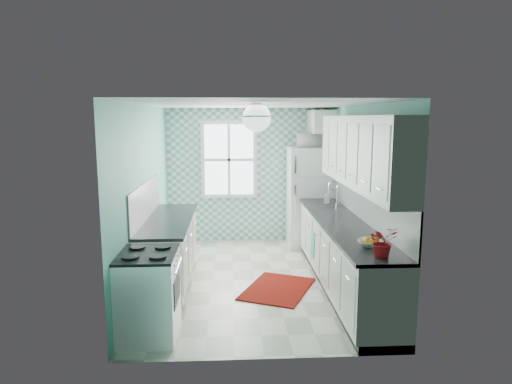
{
  "coord_description": "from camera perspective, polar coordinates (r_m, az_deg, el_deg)",
  "views": [
    {
      "loc": [
        -0.31,
        -6.31,
        2.33
      ],
      "look_at": [
        0.05,
        0.25,
        1.25
      ],
      "focal_mm": 32.0,
      "sensor_mm": 36.0,
      "label": 1
    }
  ],
  "objects": [
    {
      "name": "ceiling",
      "position": [
        6.32,
        -0.34,
        10.97
      ],
      "size": [
        3.0,
        4.4,
        0.02
      ],
      "primitive_type": "cube",
      "color": "white",
      "rests_on": "wall_back"
    },
    {
      "name": "upper_cabinets_right",
      "position": [
        5.96,
        12.94,
        4.96
      ],
      "size": [
        0.33,
        3.2,
        0.9
      ],
      "primitive_type": "cube",
      "color": "silver",
      "rests_on": "wall_right"
    },
    {
      "name": "backsplash_left",
      "position": [
        6.45,
        -13.62,
        -1.07
      ],
      "size": [
        0.02,
        2.15,
        0.51
      ],
      "primitive_type": "cube",
      "color": "white",
      "rests_on": "wall_left"
    },
    {
      "name": "countertop_right",
      "position": [
        6.26,
        10.79,
        -3.86
      ],
      "size": [
        0.63,
        3.6,
        0.04
      ],
      "primitive_type": "cube",
      "color": "black",
      "rests_on": "base_cabinets_right"
    },
    {
      "name": "accent_wall",
      "position": [
        8.57,
        -1.04,
        2.09
      ],
      "size": [
        3.0,
        0.01,
        2.5
      ],
      "primitive_type": "cube",
      "color": "#62A8A0",
      "rests_on": "wall_back"
    },
    {
      "name": "ceiling_light",
      "position": [
        5.52,
        0.07,
        9.27
      ],
      "size": [
        0.34,
        0.34,
        0.35
      ],
      "color": "silver",
      "rests_on": "ceiling"
    },
    {
      "name": "dish_towel",
      "position": [
        6.83,
        7.12,
        -6.45
      ],
      "size": [
        0.06,
        0.26,
        0.39
      ],
      "primitive_type": "cube",
      "rotation": [
        0.0,
        0.0,
        0.17
      ],
      "color": "#4DAB8F",
      "rests_on": "base_cabinets_right"
    },
    {
      "name": "stove",
      "position": [
        5.12,
        -13.24,
        -12.2
      ],
      "size": [
        0.6,
        0.75,
        0.9
      ],
      "rotation": [
        0.0,
        0.0,
        0.05
      ],
      "color": "white",
      "rests_on": "floor"
    },
    {
      "name": "floor",
      "position": [
        6.74,
        -0.32,
        -10.99
      ],
      "size": [
        3.0,
        4.4,
        0.02
      ],
      "primitive_type": "cube",
      "color": "beige",
      "rests_on": "ground"
    },
    {
      "name": "window",
      "position": [
        8.51,
        -3.4,
        4.06
      ],
      "size": [
        1.04,
        0.05,
        1.44
      ],
      "color": "white",
      "rests_on": "wall_back"
    },
    {
      "name": "fruit_bowl",
      "position": [
        5.14,
        14.13,
        -6.24
      ],
      "size": [
        0.35,
        0.35,
        0.07
      ],
      "primitive_type": "imported",
      "rotation": [
        0.0,
        0.0,
        -0.34
      ],
      "color": "white",
      "rests_on": "countertop_right"
    },
    {
      "name": "backsplash_right",
      "position": [
        6.28,
        13.55,
        -1.34
      ],
      "size": [
        0.02,
        3.6,
        0.51
      ],
      "primitive_type": "cube",
      "color": "white",
      "rests_on": "wall_right"
    },
    {
      "name": "base_cabinets_left",
      "position": [
        6.57,
        -10.88,
        -7.46
      ],
      "size": [
        0.6,
        2.15,
        0.9
      ],
      "primitive_type": "cube",
      "color": "white",
      "rests_on": "floor"
    },
    {
      "name": "rug",
      "position": [
        6.39,
        2.72,
        -11.99
      ],
      "size": [
        1.18,
        1.35,
        0.02
      ],
      "primitive_type": "cube",
      "rotation": [
        0.0,
        0.0,
        -0.42
      ],
      "color": "maroon",
      "rests_on": "floor"
    },
    {
      "name": "wall_back",
      "position": [
        8.59,
        -1.04,
        2.11
      ],
      "size": [
        3.0,
        0.02,
        2.5
      ],
      "primitive_type": "cube",
      "color": "#5FB09E",
      "rests_on": "floor"
    },
    {
      "name": "countertop_left",
      "position": [
        6.45,
        -10.88,
        -3.46
      ],
      "size": [
        0.63,
        2.15,
        0.04
      ],
      "primitive_type": "cube",
      "color": "black",
      "rests_on": "base_cabinets_left"
    },
    {
      "name": "base_cabinets_right",
      "position": [
        6.38,
        10.79,
        -7.97
      ],
      "size": [
        0.6,
        3.6,
        0.9
      ],
      "primitive_type": "cube",
      "color": "white",
      "rests_on": "floor"
    },
    {
      "name": "upper_cabinet_fridge",
      "position": [
        8.3,
        8.15,
        8.69
      ],
      "size": [
        0.4,
        0.74,
        0.4
      ],
      "primitive_type": "cube",
      "color": "silver",
      "rests_on": "wall_right"
    },
    {
      "name": "wall_front",
      "position": [
        4.25,
        1.13,
        -5.38
      ],
      "size": [
        3.0,
        0.02,
        2.5
      ],
      "primitive_type": "cube",
      "color": "#5FB09E",
      "rests_on": "floor"
    },
    {
      "name": "potted_plant",
      "position": [
        4.76,
        15.55,
        -5.98
      ],
      "size": [
        0.35,
        0.32,
        0.32
      ],
      "primitive_type": "imported",
      "rotation": [
        0.0,
        0.0,
        0.28
      ],
      "color": "#B90D18",
      "rests_on": "countertop_right"
    },
    {
      "name": "soap_bottle",
      "position": [
        7.53,
        8.87,
        -0.68
      ],
      "size": [
        0.11,
        0.11,
        0.19
      ],
      "primitive_type": "imported",
      "rotation": [
        0.0,
        0.0,
        -0.34
      ],
      "color": "silver",
      "rests_on": "countertop_right"
    },
    {
      "name": "wall_left",
      "position": [
        6.51,
        -13.71,
        -0.48
      ],
      "size": [
        0.02,
        4.4,
        2.5
      ],
      "primitive_type": "cube",
      "color": "#5FB09E",
      "rests_on": "floor"
    },
    {
      "name": "fridge",
      "position": [
        8.35,
        6.7,
        -0.59
      ],
      "size": [
        0.78,
        0.78,
        1.8
      ],
      "rotation": [
        0.0,
        0.0,
        -0.03
      ],
      "color": "white",
      "rests_on": "floor"
    },
    {
      "name": "sink",
      "position": [
        7.3,
        8.9,
        -1.81
      ],
      "size": [
        0.46,
        0.38,
        0.53
      ],
      "rotation": [
        0.0,
        0.0,
        -0.02
      ],
      "color": "silver",
      "rests_on": "countertop_right"
    },
    {
      "name": "microwave",
      "position": [
        8.24,
        6.84,
        6.48
      ],
      "size": [
        0.47,
        0.33,
        0.26
      ],
      "primitive_type": "imported",
      "rotation": [
        0.0,
        0.0,
        3.18
      ],
      "color": "silver",
      "rests_on": "fridge"
    },
    {
      "name": "wall_right",
      "position": [
        6.65,
        12.77,
        -0.24
      ],
      "size": [
        0.02,
        4.4,
        2.5
      ],
      "primitive_type": "cube",
      "color": "#5FB09E",
      "rests_on": "floor"
    }
  ]
}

